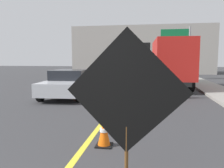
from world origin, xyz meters
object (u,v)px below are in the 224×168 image
(traffic_cone_near_sign, at_px, (104,132))
(highway_guide_sign, at_px, (181,44))
(pickup_car, at_px, (69,83))
(arrow_board_trailer, at_px, (133,90))
(traffic_cone_mid_lane, at_px, (118,102))
(roadwork_sign, at_px, (127,95))
(box_truck, at_px, (169,62))

(traffic_cone_near_sign, bearing_deg, highway_guide_sign, 77.49)
(pickup_car, relative_size, highway_guide_sign, 0.92)
(arrow_board_trailer, relative_size, traffic_cone_near_sign, 4.19)
(pickup_car, distance_m, highway_guide_sign, 13.57)
(traffic_cone_mid_lane, bearing_deg, highway_guide_sign, 74.10)
(roadwork_sign, relative_size, box_truck, 0.31)
(highway_guide_sign, distance_m, traffic_cone_mid_lane, 15.09)
(roadwork_sign, bearing_deg, traffic_cone_near_sign, 110.39)
(box_truck, distance_m, traffic_cone_mid_lane, 8.26)
(box_truck, bearing_deg, traffic_cone_mid_lane, -107.67)
(traffic_cone_near_sign, bearing_deg, box_truck, 78.21)
(box_truck, xyz_separation_m, pickup_car, (-5.47, -4.82, -1.04))
(arrow_board_trailer, height_order, pickup_car, arrow_board_trailer)
(arrow_board_trailer, distance_m, highway_guide_sign, 12.64)
(traffic_cone_near_sign, xyz_separation_m, traffic_cone_mid_lane, (-0.16, 3.34, 0.05))
(roadwork_sign, relative_size, pickup_car, 0.51)
(pickup_car, relative_size, traffic_cone_mid_lane, 6.18)
(highway_guide_sign, bearing_deg, pickup_car, -122.04)
(traffic_cone_near_sign, bearing_deg, roadwork_sign, -69.61)
(roadwork_sign, height_order, traffic_cone_mid_lane, roadwork_sign)
(roadwork_sign, bearing_deg, highway_guide_sign, 80.62)
(roadwork_sign, xyz_separation_m, traffic_cone_mid_lane, (-0.84, 5.20, -1.11))
(pickup_car, distance_m, traffic_cone_mid_lane, 4.22)
(arrow_board_trailer, bearing_deg, roadwork_sign, -86.28)
(arrow_board_trailer, distance_m, traffic_cone_near_sign, 5.84)
(box_truck, bearing_deg, arrow_board_trailer, -111.98)
(roadwork_sign, xyz_separation_m, arrow_board_trailer, (-0.50, 7.69, -0.99))
(arrow_board_trailer, bearing_deg, highway_guide_sign, 72.46)
(traffic_cone_mid_lane, bearing_deg, pickup_car, 135.50)
(arrow_board_trailer, height_order, highway_guide_sign, highway_guide_sign)
(roadwork_sign, xyz_separation_m, pickup_car, (-3.85, 8.15, -0.78))
(traffic_cone_near_sign, distance_m, traffic_cone_mid_lane, 3.35)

